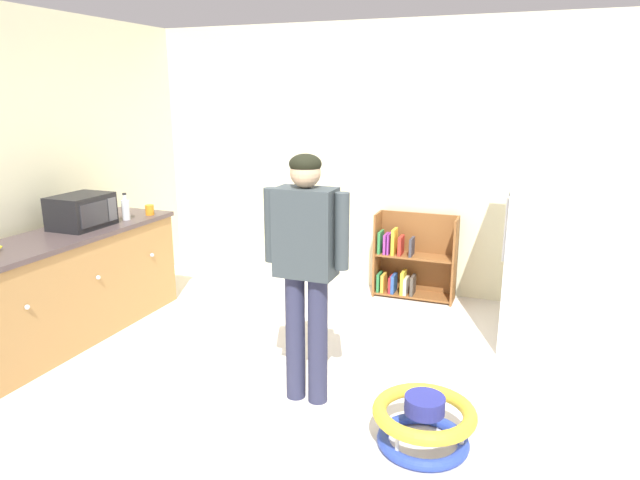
{
  "coord_description": "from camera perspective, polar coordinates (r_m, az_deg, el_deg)",
  "views": [
    {
      "loc": [
        1.35,
        -3.26,
        2.01
      ],
      "look_at": [
        -0.03,
        0.37,
        1.0
      ],
      "focal_mm": 31.61,
      "sensor_mm": 36.0,
      "label": 1
    }
  ],
  "objects": [
    {
      "name": "orange_cup",
      "position": [
        5.53,
        -16.86,
        2.93
      ],
      "size": [
        0.08,
        0.08,
        0.09
      ],
      "primitive_type": "cylinder",
      "color": "orange",
      "rests_on": "kitchen_counter"
    },
    {
      "name": "microwave",
      "position": [
        5.19,
        -23.0,
        2.7
      ],
      "size": [
        0.37,
        0.48,
        0.28
      ],
      "color": "black",
      "rests_on": "kitchen_counter"
    },
    {
      "name": "standing_person",
      "position": [
        3.58,
        -1.43,
        -1.88
      ],
      "size": [
        0.57,
        0.22,
        1.66
      ],
      "color": "#2F324E",
      "rests_on": "ground"
    },
    {
      "name": "bookshelf",
      "position": [
        5.76,
        9.11,
        -2.16
      ],
      "size": [
        0.8,
        0.28,
        0.85
      ],
      "color": "brown",
      "rests_on": "ground"
    },
    {
      "name": "back_wall",
      "position": [
        5.79,
        7.33,
        7.99
      ],
      "size": [
        5.2,
        0.06,
        2.7
      ],
      "primitive_type": "cube",
      "color": "beige",
      "rests_on": "ground"
    },
    {
      "name": "left_side_wall",
      "position": [
        5.73,
        -23.51,
        6.83
      ],
      "size": [
        0.06,
        2.99,
        2.7
      ],
      "primitive_type": "cube",
      "color": "beige",
      "rests_on": "ground"
    },
    {
      "name": "refrigerator",
      "position": [
        4.79,
        22.64,
        -0.04
      ],
      "size": [
        0.73,
        0.68,
        1.78
      ],
      "color": "white",
      "rests_on": "ground"
    },
    {
      "name": "ground_plane",
      "position": [
        4.07,
        -1.44,
        -15.01
      ],
      "size": [
        12.0,
        12.0,
        0.0
      ],
      "primitive_type": "plane",
      "color": "silver",
      "rests_on": "ground"
    },
    {
      "name": "clear_bottle",
      "position": [
        5.36,
        -19.08,
        2.97
      ],
      "size": [
        0.07,
        0.07,
        0.25
      ],
      "color": "silver",
      "rests_on": "kitchen_counter"
    },
    {
      "name": "baby_walker",
      "position": [
        3.5,
        10.46,
        -17.65
      ],
      "size": [
        0.6,
        0.6,
        0.32
      ],
      "color": "#2B45B6",
      "rests_on": "ground"
    },
    {
      "name": "kitchen_counter",
      "position": [
        5.17,
        -24.02,
        -4.22
      ],
      "size": [
        0.65,
        2.14,
        0.9
      ],
      "color": "#AC7D45",
      "rests_on": "ground"
    }
  ]
}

